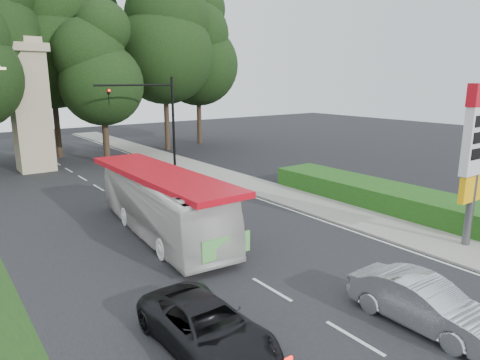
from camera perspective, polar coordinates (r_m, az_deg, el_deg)
ground at (r=12.74m, az=16.83°, el=-20.60°), size 120.00×120.00×0.00m
road_surface at (r=21.24m, az=-10.07°, el=-6.13°), size 14.00×80.00×0.02m
sidewalk_right at (r=25.93m, az=6.95°, el=-2.35°), size 3.00×80.00×0.12m
hedge at (r=25.48m, az=18.13°, el=-1.94°), size 3.00×14.00×1.20m
gas_station_pylon at (r=19.86m, az=29.18°, el=4.23°), size 2.10×0.45×6.85m
traffic_signal_mast at (r=33.42m, az=-10.96°, el=9.04°), size 6.10×0.35×7.20m
monument at (r=36.73m, az=-26.21°, el=8.97°), size 3.00×3.00×10.05m
tree_center_right at (r=42.39m, az=-24.24°, el=17.59°), size 9.24×9.24×18.15m
tree_east_near at (r=45.59m, az=-18.30°, el=15.99°), size 8.12×8.12×15.95m
tree_east_mid at (r=43.99m, az=-10.18°, el=18.74°), size 9.52×9.52×18.70m
tree_far_east at (r=48.07m, az=-5.67°, el=17.19°), size 8.68×8.68×17.05m
tree_monument_right at (r=37.62m, az=-18.05°, el=14.17°), size 6.72×6.72×13.20m
transit_bus at (r=19.87m, az=-10.40°, el=-3.07°), size 3.42×10.76×2.95m
sedan_silver at (r=13.85m, az=23.23°, el=-14.80°), size 1.58×4.37×1.43m
suv_charcoal at (r=11.91m, az=-4.51°, el=-18.95°), size 2.20×4.65×1.28m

